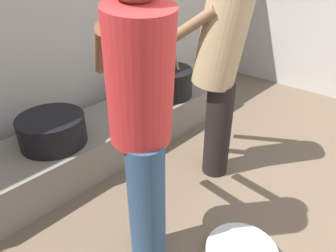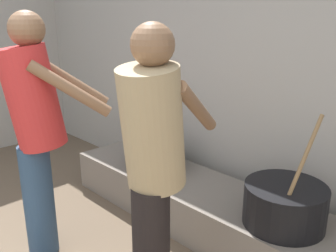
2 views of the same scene
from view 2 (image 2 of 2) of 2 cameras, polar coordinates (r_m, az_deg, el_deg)
The scene contains 6 objects.
block_enclosure_rear at distance 3.09m, azimuth 9.85°, elevation 9.75°, with size 5.78×0.20×2.42m, color #ADA8A0.
hearth_ledge at distance 2.88m, azimuth 6.54°, elevation -12.71°, with size 2.69×0.60×0.33m, color slate.
cooking_pot_main at distance 2.43m, azimuth 17.57°, elevation -11.51°, with size 0.50×0.50×0.71m.
cooking_pot_secondary at distance 3.13m, azimuth -2.14°, elevation -4.61°, with size 0.48×0.48×0.22m.
cook_in_tan_shirt at distance 1.85m, azimuth -2.29°, elevation -5.31°, with size 0.51×0.72×1.56m.
cook_in_red_shirt at distance 2.47m, azimuth -19.73°, elevation 0.29°, with size 0.62×0.73×1.61m.
Camera 2 is at (1.80, 0.20, 1.59)m, focal length 39.49 mm.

